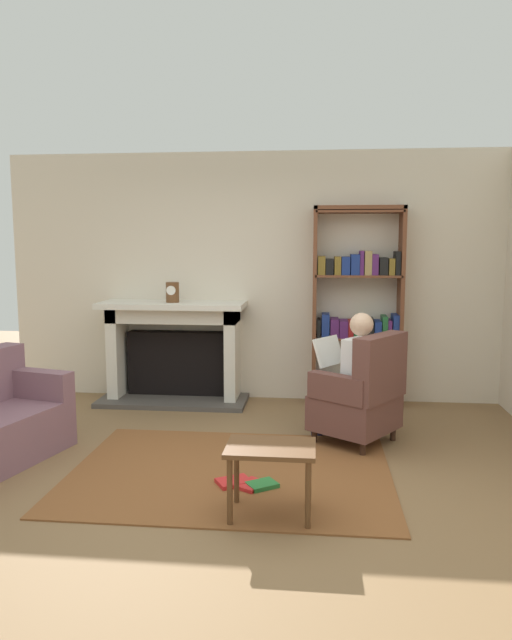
{
  "coord_description": "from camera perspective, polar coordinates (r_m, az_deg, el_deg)",
  "views": [
    {
      "loc": [
        0.63,
        -3.91,
        1.72
      ],
      "look_at": [
        0.1,
        1.2,
        1.05
      ],
      "focal_mm": 32.99,
      "sensor_mm": 36.0,
      "label": 1
    }
  ],
  "objects": [
    {
      "name": "fireplace",
      "position": [
        6.5,
        -7.87,
        -2.73
      ],
      "size": [
        1.6,
        0.64,
        1.1
      ],
      "color": "#4C4742",
      "rests_on": "ground"
    },
    {
      "name": "bookshelf",
      "position": [
        6.3,
        9.81,
        0.71
      ],
      "size": [
        0.94,
        0.32,
        2.1
      ],
      "color": "brown",
      "rests_on": "ground"
    },
    {
      "name": "mantel_clock",
      "position": [
        6.32,
        -8.11,
        2.68
      ],
      "size": [
        0.14,
        0.14,
        0.21
      ],
      "color": "brown",
      "rests_on": "fireplace"
    },
    {
      "name": "scattered_books",
      "position": [
        4.33,
        -0.81,
        -15.58
      ],
      "size": [
        0.48,
        0.3,
        0.03
      ],
      "color": "#267233",
      "rests_on": "area_rug"
    },
    {
      "name": "area_rug",
      "position": [
        4.59,
        -2.48,
        -14.51
      ],
      "size": [
        2.4,
        1.8,
        0.01
      ],
      "primitive_type": "cube",
      "color": "brown",
      "rests_on": "ground"
    },
    {
      "name": "seated_reader",
      "position": [
        5.17,
        9.14,
        -4.93
      ],
      "size": [
        0.59,
        0.56,
        1.14
      ],
      "rotation": [
        0.0,
        0.0,
        4.1
      ],
      "color": "white",
      "rests_on": "ground"
    },
    {
      "name": "ground",
      "position": [
        4.32,
        -3.09,
        -16.06
      ],
      "size": [
        14.0,
        14.0,
        0.0
      ],
      "primitive_type": "plane",
      "color": "brown"
    },
    {
      "name": "back_wall",
      "position": [
        6.5,
        0.35,
        4.18
      ],
      "size": [
        5.6,
        0.1,
        2.7
      ],
      "primitive_type": "cube",
      "color": "beige",
      "rests_on": "ground"
    },
    {
      "name": "armchair_reading",
      "position": [
        5.16,
        10.21,
        -7.23
      ],
      "size": [
        0.88,
        0.88,
        0.97
      ],
      "rotation": [
        0.0,
        0.0,
        4.1
      ],
      "color": "#331E14",
      "rests_on": "ground"
    },
    {
      "name": "side_table",
      "position": [
        3.79,
        1.43,
        -13.15
      ],
      "size": [
        0.56,
        0.39,
        0.47
      ],
      "color": "brown",
      "rests_on": "ground"
    }
  ]
}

